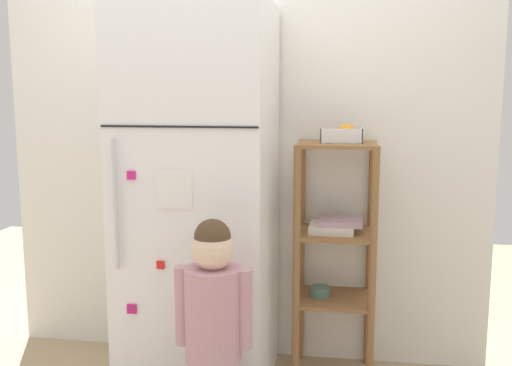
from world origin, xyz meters
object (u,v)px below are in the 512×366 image
child_standing (213,313)px  refrigerator (200,200)px  fruit_bin (342,135)px  pantry_shelf_unit (335,242)px

child_standing → refrigerator: bearing=108.9°
refrigerator → fruit_bin: (0.67, 0.17, 0.31)m
refrigerator → pantry_shelf_unit: bearing=14.4°
child_standing → fruit_bin: size_ratio=4.80×
refrigerator → pantry_shelf_unit: refrigerator is taller
child_standing → fruit_bin: (0.48, 0.72, 0.65)m
child_standing → fruit_bin: 1.08m
pantry_shelf_unit → fruit_bin: fruit_bin is taller
fruit_bin → refrigerator: bearing=-165.3°
pantry_shelf_unit → fruit_bin: size_ratio=5.99×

